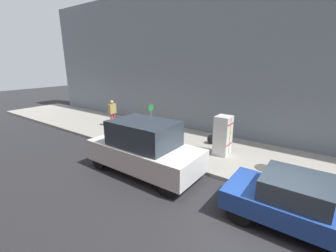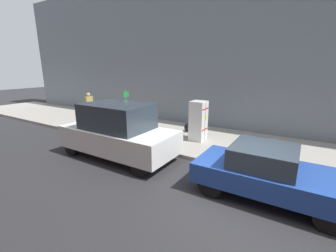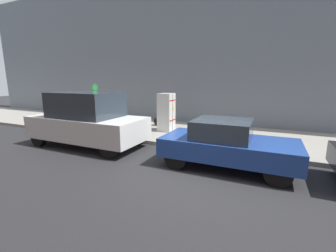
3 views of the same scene
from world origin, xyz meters
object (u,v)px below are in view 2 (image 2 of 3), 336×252
discarded_refrigerator (198,121)px  pedestrian_walking_far (89,104)px  street_sign_post (126,112)px  parked_hatchback_blue (268,172)px  parked_van_white (118,131)px  trash_bag (189,127)px

discarded_refrigerator → pedestrian_walking_far: size_ratio=1.05×
street_sign_post → parked_hatchback_blue: bearing=75.7°
street_sign_post → parked_van_white: size_ratio=0.50×
trash_bag → parked_hatchback_blue: parked_hatchback_blue is taller
street_sign_post → parked_hatchback_blue: (1.65, 6.46, -0.72)m
street_sign_post → parked_hatchback_blue: street_sign_post is taller
trash_bag → street_sign_post: bearing=-37.0°
pedestrian_walking_far → trash_bag: bearing=4.9°
discarded_refrigerator → trash_bag: size_ratio=3.92×
discarded_refrigerator → parked_van_white: parked_van_white is taller
pedestrian_walking_far → discarded_refrigerator: bearing=-3.4°
discarded_refrigerator → parked_hatchback_blue: discarded_refrigerator is taller
discarded_refrigerator → parked_van_white: (3.23, -1.93, -0.01)m
trash_bag → pedestrian_walking_far: (0.76, -6.84, 0.78)m
discarded_refrigerator → pedestrian_walking_far: 7.84m
street_sign_post → pedestrian_walking_far: 5.22m
pedestrian_walking_far → parked_van_white: 6.87m
parked_hatchback_blue → street_sign_post: bearing=-104.3°
parked_van_white → parked_hatchback_blue: size_ratio=1.20×
parked_hatchback_blue → pedestrian_walking_far: bearing=-107.1°
street_sign_post → pedestrian_walking_far: (-1.84, -4.87, -0.29)m
street_sign_post → trash_bag: bearing=143.0°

